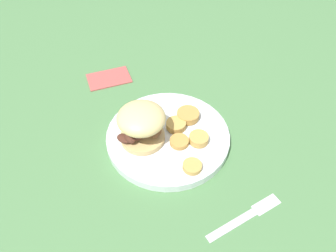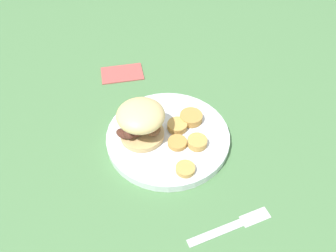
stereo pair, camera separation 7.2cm
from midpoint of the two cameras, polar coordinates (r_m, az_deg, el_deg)
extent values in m
plane|color=#4C7A47|center=(0.75, -2.73, -2.57)|extent=(4.00, 4.00, 0.00)
cylinder|color=white|center=(0.74, -2.75, -2.07)|extent=(0.28, 0.28, 0.02)
torus|color=white|center=(0.74, -2.78, -1.63)|extent=(0.28, 0.28, 0.01)
cylinder|color=tan|center=(0.73, -7.24, -2.03)|extent=(0.10, 0.10, 0.01)
ellipsoid|color=#4C281E|center=(0.70, -8.14, -1.57)|extent=(0.04, 0.05, 0.02)
ellipsoid|color=brown|center=(0.71, -5.25, -1.03)|extent=(0.03, 0.04, 0.02)
ellipsoid|color=#4C281E|center=(0.71, -10.49, -2.31)|extent=(0.04, 0.03, 0.01)
ellipsoid|color=#4C281E|center=(0.70, -9.48, -2.15)|extent=(0.04, 0.04, 0.02)
ellipsoid|color=#E5C17F|center=(0.68, -7.70, 1.22)|extent=(0.10, 0.10, 0.05)
cylinder|color=#BC8942|center=(0.71, -0.90, -2.88)|extent=(0.04, 0.04, 0.01)
cylinder|color=tan|center=(0.67, 1.19, -7.21)|extent=(0.04, 0.04, 0.01)
cylinder|color=#BC8942|center=(0.76, 0.83, 1.76)|extent=(0.05, 0.05, 0.02)
cylinder|color=tan|center=(0.74, -1.34, 0.07)|extent=(0.05, 0.05, 0.02)
cylinder|color=tan|center=(0.71, 2.54, -2.38)|extent=(0.04, 0.04, 0.02)
cube|color=silver|center=(0.64, 7.84, -16.90)|extent=(0.09, 0.09, 0.00)
cube|color=silver|center=(0.67, 13.79, -13.33)|extent=(0.06, 0.06, 0.00)
cube|color=#B24C47|center=(0.93, -12.47, 8.09)|extent=(0.14, 0.13, 0.01)
camera|label=1|loc=(0.04, -92.87, -3.09)|focal=35.00mm
camera|label=2|loc=(0.04, 87.13, 3.09)|focal=35.00mm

